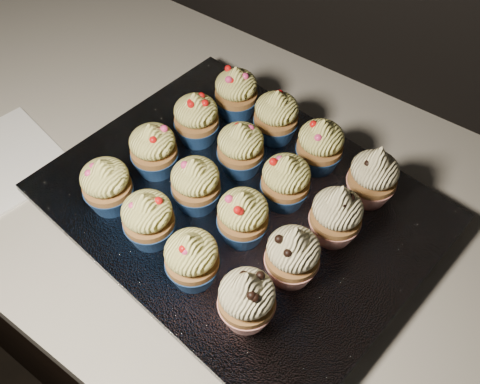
{
  "coord_description": "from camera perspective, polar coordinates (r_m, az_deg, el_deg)",
  "views": [
    {
      "loc": [
        0.28,
        1.32,
        1.49
      ],
      "look_at": [
        0.03,
        1.66,
        0.95
      ],
      "focal_mm": 40.0,
      "sensor_mm": 36.0,
      "label": 1
    }
  ],
  "objects": [
    {
      "name": "cabinet",
      "position": [
        1.16,
        -0.1,
        -14.21
      ],
      "size": [
        2.4,
        0.6,
        0.86
      ],
      "primitive_type": "cube",
      "color": "black",
      "rests_on": "ground"
    },
    {
      "name": "worktop",
      "position": [
        0.77,
        -0.15,
        -0.43
      ],
      "size": [
        2.44,
        0.64,
        0.04
      ],
      "primitive_type": "cube",
      "color": "beige",
      "rests_on": "cabinet"
    },
    {
      "name": "baking_tray",
      "position": [
        0.71,
        0.0,
        -1.94
      ],
      "size": [
        0.47,
        0.38,
        0.02
      ],
      "primitive_type": "cube",
      "rotation": [
        0.0,
        0.0,
        -0.12
      ],
      "color": "black",
      "rests_on": "worktop"
    },
    {
      "name": "foil_lining",
      "position": [
        0.7,
        0.0,
        -1.11
      ],
      "size": [
        0.51,
        0.42,
        0.01
      ],
      "primitive_type": "cube",
      "rotation": [
        0.0,
        0.0,
        -0.12
      ],
      "color": "silver",
      "rests_on": "baking_tray"
    },
    {
      "name": "cupcake_0",
      "position": [
        0.68,
        -14.02,
        0.73
      ],
      "size": [
        0.06,
        0.06,
        0.08
      ],
      "color": "navy",
      "rests_on": "foil_lining"
    },
    {
      "name": "cupcake_1",
      "position": [
        0.64,
        -9.75,
        -2.82
      ],
      "size": [
        0.06,
        0.06,
        0.08
      ],
      "color": "navy",
      "rests_on": "foil_lining"
    },
    {
      "name": "cupcake_2",
      "position": [
        0.6,
        -5.14,
        -7.1
      ],
      "size": [
        0.06,
        0.06,
        0.08
      ],
      "color": "navy",
      "rests_on": "foil_lining"
    },
    {
      "name": "cupcake_3",
      "position": [
        0.57,
        0.72,
        -11.31
      ],
      "size": [
        0.06,
        0.06,
        0.1
      ],
      "color": "#AD2218",
      "rests_on": "foil_lining"
    },
    {
      "name": "cupcake_4",
      "position": [
        0.71,
        -9.2,
        4.5
      ],
      "size": [
        0.06,
        0.06,
        0.08
      ],
      "color": "navy",
      "rests_on": "foil_lining"
    },
    {
      "name": "cupcake_5",
      "position": [
        0.67,
        -4.74,
        0.86
      ],
      "size": [
        0.06,
        0.06,
        0.08
      ],
      "color": "navy",
      "rests_on": "foil_lining"
    },
    {
      "name": "cupcake_6",
      "position": [
        0.63,
        0.31,
        -2.63
      ],
      "size": [
        0.06,
        0.06,
        0.08
      ],
      "color": "navy",
      "rests_on": "foil_lining"
    },
    {
      "name": "cupcake_7",
      "position": [
        0.6,
        5.63,
        -6.69
      ],
      "size": [
        0.06,
        0.06,
        0.1
      ],
      "color": "#AD2218",
      "rests_on": "foil_lining"
    },
    {
      "name": "cupcake_8",
      "position": [
        0.74,
        -4.68,
        7.8
      ],
      "size": [
        0.06,
        0.06,
        0.08
      ],
      "color": "navy",
      "rests_on": "foil_lining"
    },
    {
      "name": "cupcake_9",
      "position": [
        0.7,
        0.07,
        4.66
      ],
      "size": [
        0.06,
        0.06,
        0.08
      ],
      "color": "navy",
      "rests_on": "foil_lining"
    },
    {
      "name": "cupcake_10",
      "position": [
        0.67,
        4.89,
        1.17
      ],
      "size": [
        0.06,
        0.06,
        0.08
      ],
      "color": "navy",
      "rests_on": "foil_lining"
    },
    {
      "name": "cupcake_11",
      "position": [
        0.64,
        10.23,
        -2.41
      ],
      "size": [
        0.06,
        0.06,
        0.1
      ],
      "color": "#AD2218",
      "rests_on": "foil_lining"
    },
    {
      "name": "cupcake_12",
      "position": [
        0.78,
        -0.41,
        10.54
      ],
      "size": [
        0.06,
        0.06,
        0.08
      ],
      "color": "navy",
      "rests_on": "foil_lining"
    },
    {
      "name": "cupcake_13",
      "position": [
        0.75,
        3.88,
        8.04
      ],
      "size": [
        0.06,
        0.06,
        0.08
      ],
      "color": "navy",
      "rests_on": "foil_lining"
    },
    {
      "name": "cupcake_14",
      "position": [
        0.71,
        8.53,
        4.94
      ],
      "size": [
        0.06,
        0.06,
        0.08
      ],
      "color": "navy",
      "rests_on": "foil_lining"
    },
    {
      "name": "cupcake_15",
      "position": [
        0.69,
        14.0,
        1.62
      ],
      "size": [
        0.06,
        0.06,
        0.1
      ],
      "color": "#AD2218",
      "rests_on": "foil_lining"
    }
  ]
}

